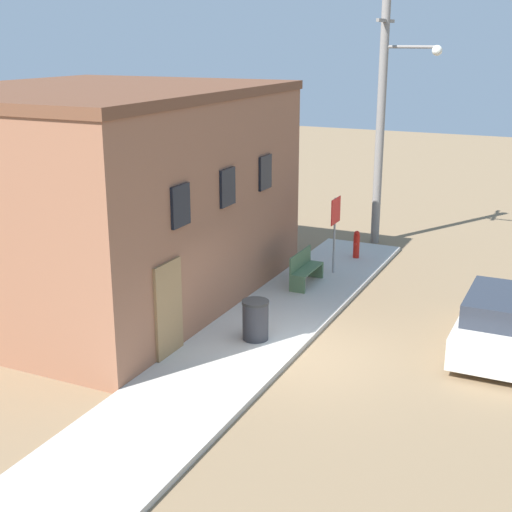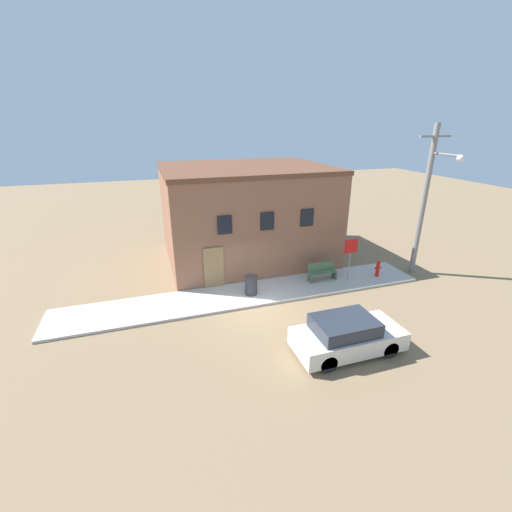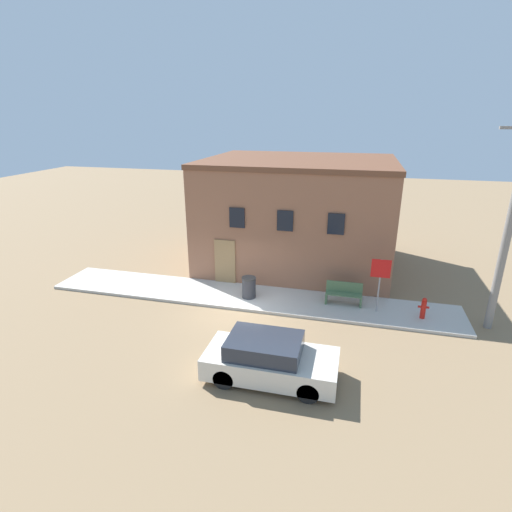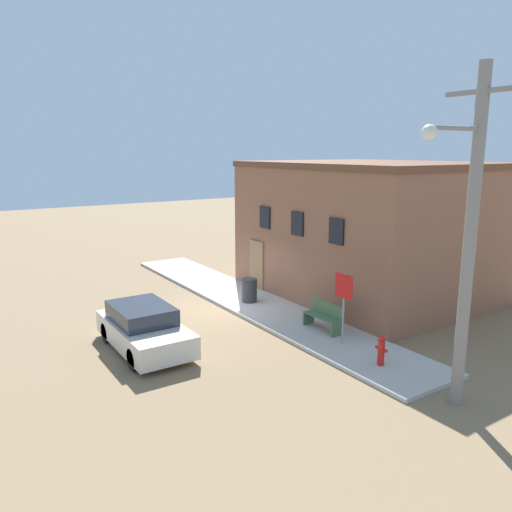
{
  "view_description": "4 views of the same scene",
  "coord_description": "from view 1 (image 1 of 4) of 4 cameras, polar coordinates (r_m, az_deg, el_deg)",
  "views": [
    {
      "loc": [
        -13.4,
        -5.25,
        6.67
      ],
      "look_at": [
        0.42,
        1.25,
        2.0
      ],
      "focal_mm": 50.0,
      "sensor_mm": 36.0,
      "label": 1
    },
    {
      "loc": [
        -4.21,
        -12.91,
        7.85
      ],
      "look_at": [
        0.42,
        1.25,
        2.0
      ],
      "focal_mm": 24.0,
      "sensor_mm": 36.0,
      "label": 2
    },
    {
      "loc": [
        4.32,
        -14.04,
        7.6
      ],
      "look_at": [
        0.42,
        1.25,
        2.0
      ],
      "focal_mm": 28.0,
      "sensor_mm": 36.0,
      "label": 3
    },
    {
      "loc": [
        16.12,
        -9.03,
        5.97
      ],
      "look_at": [
        0.42,
        1.25,
        2.0
      ],
      "focal_mm": 35.0,
      "sensor_mm": 36.0,
      "label": 4
    }
  ],
  "objects": [
    {
      "name": "brick_building",
      "position": [
        19.17,
        -12.49,
        4.85
      ],
      "size": [
        9.38,
        7.69,
        5.53
      ],
      "color": "#8E5B42",
      "rests_on": "ground"
    },
    {
      "name": "sidewalk",
      "position": [
        16.29,
        -0.64,
        -6.93
      ],
      "size": [
        17.83,
        2.5,
        0.12
      ],
      "color": "#BCB7AD",
      "rests_on": "ground"
    },
    {
      "name": "utility_pole",
      "position": [
        23.87,
        10.18,
        10.75
      ],
      "size": [
        1.8,
        1.96,
        7.83
      ],
      "color": "gray",
      "rests_on": "ground"
    },
    {
      "name": "ground_plane",
      "position": [
        15.86,
        3.46,
        -7.9
      ],
      "size": [
        80.0,
        80.0,
        0.0
      ],
      "primitive_type": "plane",
      "color": "#846B4C"
    },
    {
      "name": "parked_car",
      "position": [
        16.74,
        19.22,
        -5.06
      ],
      "size": [
        3.98,
        1.8,
        1.36
      ],
      "color": "black",
      "rests_on": "ground"
    },
    {
      "name": "stop_sign",
      "position": [
        20.52,
        6.36,
        2.86
      ],
      "size": [
        0.74,
        0.06,
        2.22
      ],
      "color": "gray",
      "rests_on": "sidewalk"
    },
    {
      "name": "bench",
      "position": [
        19.75,
        3.92,
        -1.03
      ],
      "size": [
        1.49,
        0.44,
        0.93
      ],
      "color": "#4C6B47",
      "rests_on": "sidewalk"
    },
    {
      "name": "fire_hydrant",
      "position": [
        22.35,
        8.04,
        0.95
      ],
      "size": [
        0.41,
        0.2,
        0.86
      ],
      "color": "red",
      "rests_on": "sidewalk"
    },
    {
      "name": "trash_bin",
      "position": [
        16.15,
        -0.04,
        -5.13
      ],
      "size": [
        0.62,
        0.62,
        0.92
      ],
      "color": "#333338",
      "rests_on": "sidewalk"
    }
  ]
}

